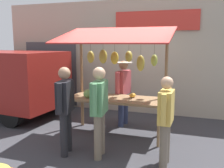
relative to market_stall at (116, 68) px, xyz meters
The scene contains 7 objects.
ground_plane 1.56m from the market_stall, 111.29° to the left, with size 40.00×40.00×0.00m, color #38383D.
street_backdrop 2.15m from the market_stall, 89.01° to the right, with size 9.00×0.30×3.40m.
market_stall is the anchor object (origin of this frame).
vendor_with_sunhat 0.90m from the market_stall, 87.02° to the right, with size 0.44×0.71×1.68m.
shopper_with_shopping_bag 1.38m from the market_stall, 93.80° to the left, with size 0.28×0.71×1.70m.
shopper_in_grey_tee 1.88m from the market_stall, 136.93° to the left, with size 0.23×0.68×1.58m.
shopper_with_ponytail 1.57m from the market_stall, 66.67° to the left, with size 0.32×0.70×1.69m.
Camera 1 is at (-1.78, 5.48, 2.14)m, focal length 41.22 mm.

